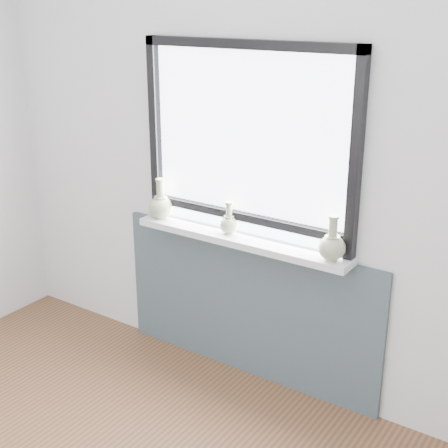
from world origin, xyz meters
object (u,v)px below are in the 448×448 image
Objects in this scene: vase_a at (161,205)px; vase_b at (229,223)px; windowsill at (240,240)px; vase_c at (332,246)px.

vase_a is 1.32× the size of vase_b.
windowsill is 0.57m from vase_a.
vase_a reaches higher than vase_c.
vase_b is 0.79× the size of vase_c.
vase_a is 0.48m from vase_b.
windowsill is 5.42× the size of vase_a.
windowsill is 0.11m from vase_b.
vase_a is (-0.56, -0.01, 0.10)m from windowsill.
vase_c is at bearing -2.57° from vase_b.
vase_b is (0.48, 0.01, -0.02)m from vase_a.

